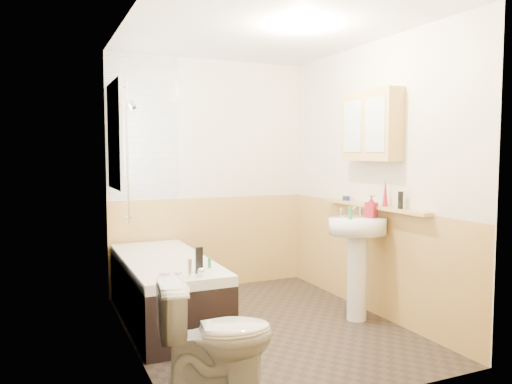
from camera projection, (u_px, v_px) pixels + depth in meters
floor at (263, 326)px, 4.29m from camera, size 2.80×2.80×0.00m
ceiling at (263, 30)px, 4.10m from camera, size 2.80×2.80×0.00m
wall_back at (210, 175)px, 5.48m from camera, size 2.20×0.02×2.50m
wall_front at (364, 194)px, 2.91m from camera, size 2.20×0.02×2.50m
wall_left at (129, 185)px, 3.75m from camera, size 0.02×2.80×2.50m
wall_right at (371, 179)px, 4.64m from camera, size 0.02×2.80×2.50m
wainscot_right at (368, 258)px, 4.69m from camera, size 0.01×2.80×1.00m
wainscot_front at (360, 318)px, 2.99m from camera, size 2.20×0.01×1.00m
wainscot_back at (211, 243)px, 5.52m from camera, size 2.20×0.01×1.00m
tile_cladding_left at (132, 185)px, 3.75m from camera, size 0.01×2.80×2.50m
tile_return_back at (143, 128)px, 5.13m from camera, size 0.75×0.01×1.50m
window at (116, 136)px, 4.60m from camera, size 0.03×0.79×0.99m
bathtub at (165, 288)px, 4.42m from camera, size 0.70×1.74×0.71m
shower_riser at (128, 141)px, 4.14m from camera, size 0.10×0.08×1.18m
toilet at (217, 337)px, 3.08m from camera, size 0.77×0.50×0.70m
sink at (357, 247)px, 4.42m from camera, size 0.54×0.43×1.03m
pine_shelf at (372, 206)px, 4.53m from camera, size 0.10×1.43×0.03m
medicine_cabinet at (371, 126)px, 4.46m from camera, size 0.17×0.69×0.63m
foam_can at (400, 200)px, 4.17m from camera, size 0.06×0.06×0.15m
green_bottle at (385, 192)px, 4.35m from camera, size 0.07×0.07×0.25m
black_jar at (346, 198)px, 4.91m from camera, size 0.09×0.09×0.05m
soap_bottle at (371, 212)px, 4.41m from camera, size 0.16×0.22×0.09m
clear_bottle at (350, 213)px, 4.30m from camera, size 0.05×0.05×0.11m
blue_gel at (199, 260)px, 3.84m from camera, size 0.06×0.04×0.20m
cream_jar at (165, 275)px, 3.66m from camera, size 0.10×0.10×0.05m
orange_bottle at (209, 263)px, 4.01m from camera, size 0.03×0.03×0.08m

